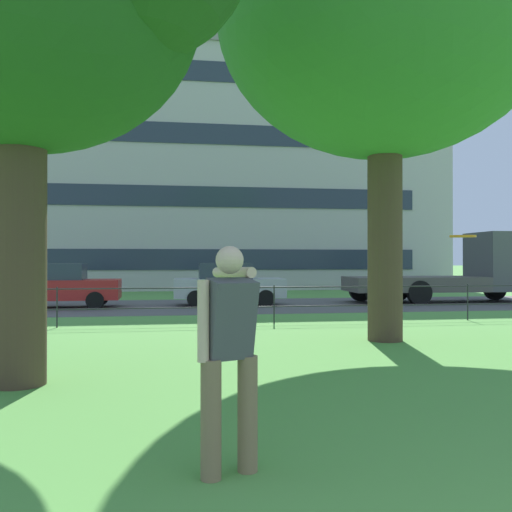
{
  "coord_description": "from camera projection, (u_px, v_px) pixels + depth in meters",
  "views": [
    {
      "loc": [
        -2.7,
        -0.6,
        1.67
      ],
      "look_at": [
        -1.25,
        8.73,
        1.73
      ],
      "focal_mm": 39.29,
      "sensor_mm": 36.0,
      "label": 1
    }
  ],
  "objects": [
    {
      "name": "tree_small_lawn",
      "position": [
        392.0,
        12.0,
        11.62
      ],
      "size": [
        7.0,
        7.0,
        9.74
      ],
      "color": "#4C3828",
      "rests_on": "ground"
    },
    {
      "name": "car_silver_center",
      "position": [
        228.0,
        284.0,
        20.51
      ],
      "size": [
        4.05,
        1.9,
        1.54
      ],
      "color": "#B7BABF",
      "rests_on": "ground"
    },
    {
      "name": "apartment_building_background",
      "position": [
        178.0,
        176.0,
        34.97
      ],
      "size": [
        31.33,
        10.88,
        13.86
      ],
      "color": "#B7B2AD",
      "rests_on": "ground"
    },
    {
      "name": "street_strip",
      "position": [
        244.0,
        305.0,
        20.39
      ],
      "size": [
        80.0,
        6.67,
        0.01
      ],
      "primitive_type": "cube",
      "color": "#565454",
      "rests_on": "ground"
    },
    {
      "name": "person_thrower",
      "position": [
        229.0,
        350.0,
        4.35
      ],
      "size": [
        0.48,
        0.88,
        1.78
      ],
      "color": "#846B4C",
      "rests_on": "ground"
    },
    {
      "name": "frisbee",
      "position": [
        463.0,
        236.0,
        5.91
      ],
      "size": [
        0.35,
        0.35,
        0.03
      ],
      "color": "orange"
    },
    {
      "name": "flatbed_truck_left",
      "position": [
        467.0,
        271.0,
        22.01
      ],
      "size": [
        7.36,
        2.59,
        2.75
      ],
      "color": "#4C4C51",
      "rests_on": "ground"
    },
    {
      "name": "park_fence",
      "position": [
        274.0,
        298.0,
        14.56
      ],
      "size": [
        32.58,
        0.04,
        1.0
      ],
      "color": "#232328",
      "rests_on": "ground"
    },
    {
      "name": "car_red_far_right",
      "position": [
        60.0,
        285.0,
        19.32
      ],
      "size": [
        4.02,
        1.86,
        1.54
      ],
      "color": "red",
      "rests_on": "ground"
    }
  ]
}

